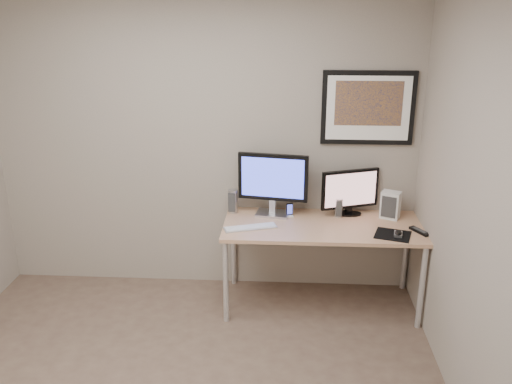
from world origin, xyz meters
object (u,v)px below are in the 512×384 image
(framed_art, at_px, (368,108))
(speaker_right, at_px, (339,208))
(speaker_left, at_px, (233,201))
(monitor_large, at_px, (273,182))
(monitor_tv, at_px, (350,191))
(desk, at_px, (322,232))
(phone_dock, at_px, (290,210))
(fan_unit, at_px, (390,205))
(keyboard, at_px, (250,227))

(framed_art, bearing_deg, speaker_right, -143.20)
(framed_art, relative_size, speaker_left, 3.73)
(framed_art, xyz_separation_m, monitor_large, (-0.76, -0.15, -0.60))
(monitor_tv, bearing_deg, desk, -155.96)
(framed_art, bearing_deg, phone_dock, -163.92)
(speaker_left, bearing_deg, desk, -6.42)
(monitor_large, distance_m, monitor_tv, 0.65)
(framed_art, bearing_deg, monitor_tv, -137.95)
(desk, height_order, monitor_large, monitor_large)
(speaker_right, bearing_deg, fan_unit, 2.85)
(monitor_tv, xyz_separation_m, keyboard, (-0.81, -0.34, -0.20))
(phone_dock, xyz_separation_m, keyboard, (-0.31, -0.27, -0.05))
(desk, bearing_deg, monitor_large, 155.89)
(monitor_large, bearing_deg, framed_art, 20.11)
(framed_art, relative_size, speaker_right, 4.72)
(desk, relative_size, fan_unit, 6.97)
(keyboard, height_order, fan_unit, fan_unit)
(speaker_right, distance_m, fan_unit, 0.43)
(keyboard, bearing_deg, monitor_large, 42.16)
(monitor_tv, distance_m, fan_unit, 0.35)
(monitor_large, height_order, phone_dock, monitor_large)
(keyboard, bearing_deg, phone_dock, 22.32)
(desk, distance_m, framed_art, 1.07)
(monitor_tv, relative_size, speaker_right, 3.04)
(speaker_left, height_order, phone_dock, speaker_left)
(framed_art, height_order, speaker_right, framed_art)
(framed_art, height_order, monitor_large, framed_art)
(speaker_left, relative_size, fan_unit, 0.88)
(framed_art, height_order, speaker_left, framed_art)
(monitor_large, relative_size, phone_dock, 4.80)
(framed_art, bearing_deg, monitor_large, -169.00)
(speaker_right, xyz_separation_m, phone_dock, (-0.41, -0.02, -0.02))
(fan_unit, bearing_deg, monitor_large, -155.85)
(phone_dock, distance_m, keyboard, 0.41)
(desk, xyz_separation_m, phone_dock, (-0.27, 0.15, 0.13))
(framed_art, relative_size, monitor_tv, 1.55)
(framed_art, relative_size, phone_dock, 6.18)
(monitor_tv, bearing_deg, keyboard, -177.39)
(fan_unit, bearing_deg, framed_art, 168.61)
(framed_art, xyz_separation_m, keyboard, (-0.93, -0.45, -0.88))
(desk, relative_size, framed_art, 2.13)
(monitor_tv, height_order, phone_dock, monitor_tv)
(speaker_left, bearing_deg, monitor_tv, 10.31)
(speaker_right, height_order, keyboard, speaker_right)
(phone_dock, bearing_deg, speaker_right, -14.04)
(desk, distance_m, speaker_left, 0.80)
(keyboard, relative_size, fan_unit, 1.84)
(framed_art, distance_m, phone_dock, 1.05)
(speaker_right, distance_m, phone_dock, 0.41)
(framed_art, xyz_separation_m, phone_dock, (-0.62, -0.18, -0.83))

